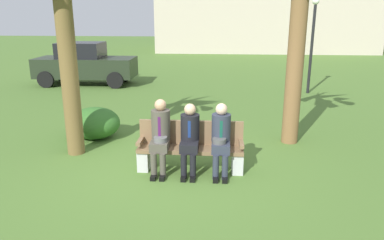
{
  "coord_description": "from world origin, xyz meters",
  "views": [
    {
      "loc": [
        0.88,
        -6.2,
        2.8
      ],
      "look_at": [
        0.37,
        0.43,
        0.85
      ],
      "focal_mm": 34.3,
      "sensor_mm": 36.0,
      "label": 1
    }
  ],
  "objects_px": {
    "seated_man_right": "(221,136)",
    "park_bench": "(191,148)",
    "seated_man_left": "(160,133)",
    "street_lamp": "(313,35)",
    "shrub_near_bench": "(95,123)",
    "parked_car_near": "(85,64)",
    "seated_man_middle": "(190,135)"
  },
  "relations": [
    {
      "from": "seated_man_right",
      "to": "park_bench",
      "type": "bearing_deg",
      "value": 166.3
    },
    {
      "from": "seated_man_left",
      "to": "street_lamp",
      "type": "xyz_separation_m",
      "value": [
        4.23,
        7.18,
        1.31
      ]
    },
    {
      "from": "shrub_near_bench",
      "to": "seated_man_left",
      "type": "bearing_deg",
      "value": -43.5
    },
    {
      "from": "parked_car_near",
      "to": "street_lamp",
      "type": "xyz_separation_m",
      "value": [
        8.61,
        -1.04,
        1.21
      ]
    },
    {
      "from": "seated_man_left",
      "to": "seated_man_right",
      "type": "distance_m",
      "value": 1.08
    },
    {
      "from": "parked_car_near",
      "to": "street_lamp",
      "type": "height_order",
      "value": "street_lamp"
    },
    {
      "from": "seated_man_left",
      "to": "shrub_near_bench",
      "type": "relative_size",
      "value": 1.15
    },
    {
      "from": "seated_man_right",
      "to": "parked_car_near",
      "type": "xyz_separation_m",
      "value": [
        -5.46,
        8.22,
        0.13
      ]
    },
    {
      "from": "park_bench",
      "to": "street_lamp",
      "type": "xyz_separation_m",
      "value": [
        3.7,
        7.05,
        1.62
      ]
    },
    {
      "from": "seated_man_left",
      "to": "shrub_near_bench",
      "type": "height_order",
      "value": "seated_man_left"
    },
    {
      "from": "seated_man_middle",
      "to": "shrub_near_bench",
      "type": "height_order",
      "value": "seated_man_middle"
    },
    {
      "from": "seated_man_right",
      "to": "seated_man_left",
      "type": "bearing_deg",
      "value": 179.71
    },
    {
      "from": "seated_man_middle",
      "to": "street_lamp",
      "type": "bearing_deg",
      "value": 62.71
    },
    {
      "from": "seated_man_right",
      "to": "street_lamp",
      "type": "relative_size",
      "value": 0.39
    },
    {
      "from": "park_bench",
      "to": "seated_man_right",
      "type": "bearing_deg",
      "value": -13.7
    },
    {
      "from": "park_bench",
      "to": "shrub_near_bench",
      "type": "xyz_separation_m",
      "value": [
        -2.34,
        1.59,
        -0.06
      ]
    },
    {
      "from": "seated_man_middle",
      "to": "parked_car_near",
      "type": "bearing_deg",
      "value": 120.8
    },
    {
      "from": "park_bench",
      "to": "seated_man_right",
      "type": "height_order",
      "value": "seated_man_right"
    },
    {
      "from": "park_bench",
      "to": "street_lamp",
      "type": "relative_size",
      "value": 0.58
    },
    {
      "from": "parked_car_near",
      "to": "street_lamp",
      "type": "bearing_deg",
      "value": -6.87
    },
    {
      "from": "seated_man_left",
      "to": "street_lamp",
      "type": "distance_m",
      "value": 8.44
    },
    {
      "from": "seated_man_left",
      "to": "parked_car_near",
      "type": "bearing_deg",
      "value": 118.02
    },
    {
      "from": "seated_man_left",
      "to": "seated_man_right",
      "type": "relative_size",
      "value": 1.04
    },
    {
      "from": "seated_man_left",
      "to": "seated_man_right",
      "type": "xyz_separation_m",
      "value": [
        1.08,
        -0.01,
        -0.03
      ]
    },
    {
      "from": "park_bench",
      "to": "shrub_near_bench",
      "type": "distance_m",
      "value": 2.83
    },
    {
      "from": "shrub_near_bench",
      "to": "parked_car_near",
      "type": "xyz_separation_m",
      "value": [
        -2.56,
        6.5,
        0.48
      ]
    },
    {
      "from": "park_bench",
      "to": "parked_car_near",
      "type": "height_order",
      "value": "parked_car_near"
    },
    {
      "from": "seated_man_right",
      "to": "shrub_near_bench",
      "type": "height_order",
      "value": "seated_man_right"
    },
    {
      "from": "seated_man_middle",
      "to": "shrub_near_bench",
      "type": "xyz_separation_m",
      "value": [
        -2.34,
        1.72,
        -0.34
      ]
    },
    {
      "from": "seated_man_left",
      "to": "seated_man_middle",
      "type": "bearing_deg",
      "value": -0.16
    },
    {
      "from": "seated_man_left",
      "to": "seated_man_middle",
      "type": "xyz_separation_m",
      "value": [
        0.53,
        -0.0,
        -0.03
      ]
    },
    {
      "from": "shrub_near_bench",
      "to": "parked_car_near",
      "type": "bearing_deg",
      "value": 111.52
    }
  ]
}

